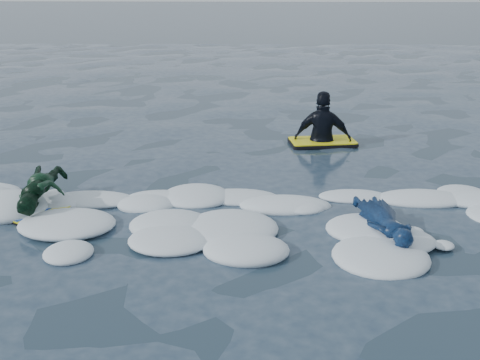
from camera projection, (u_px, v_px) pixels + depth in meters
name	position (u px, v px, depth m)	size (l,w,h in m)	color
ground	(184.00, 246.00, 7.39)	(120.00, 120.00, 0.00)	#162736
foam_band	(193.00, 214.00, 8.36)	(12.00, 3.10, 0.30)	white
prone_woman_unit	(385.00, 223.00, 7.58)	(0.76, 1.49, 0.37)	black
prone_child_unit	(42.00, 192.00, 8.39)	(0.89, 1.39, 0.53)	black
waiting_rider_unit	(323.00, 140.00, 11.63)	(1.35, 0.88, 1.89)	black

